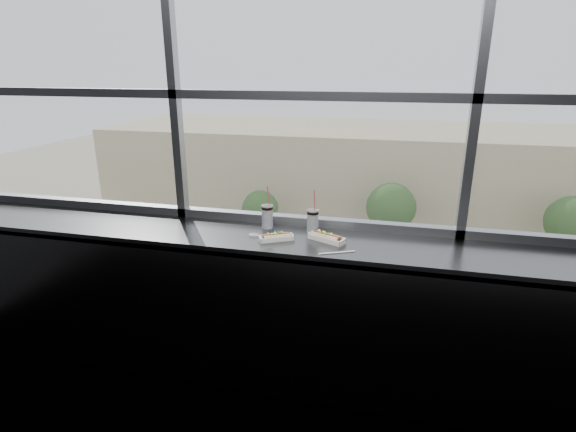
% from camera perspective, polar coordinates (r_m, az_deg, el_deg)
% --- Properties ---
extents(wall_back_lower, '(6.00, 0.00, 6.00)m').
position_cam_1_polar(wall_back_lower, '(3.45, 2.92, -9.80)').
color(wall_back_lower, black).
rests_on(wall_back_lower, ground).
extents(window_glass, '(6.00, 0.00, 6.00)m').
position_cam_1_polar(window_glass, '(3.06, 3.56, 20.63)').
color(window_glass, silver).
rests_on(window_glass, ground).
extents(window_mullions, '(6.00, 0.08, 2.40)m').
position_cam_1_polar(window_mullions, '(3.04, 3.49, 20.64)').
color(window_mullions, gray).
rests_on(window_mullions, ground).
extents(counter, '(6.00, 0.55, 0.06)m').
position_cam_1_polar(counter, '(2.98, 2.09, -3.44)').
color(counter, '#5A5A5A').
rests_on(counter, ground).
extents(counter_fascia, '(6.00, 0.04, 1.04)m').
position_cam_1_polar(counter_fascia, '(3.00, 0.97, -14.48)').
color(counter_fascia, '#5A5A5A').
rests_on(counter_fascia, ground).
extents(hotdog_tray_left, '(0.23, 0.17, 0.06)m').
position_cam_1_polar(hotdog_tray_left, '(2.94, -1.49, -2.69)').
color(hotdog_tray_left, white).
rests_on(hotdog_tray_left, counter).
extents(hotdog_tray_right, '(0.26, 0.18, 0.06)m').
position_cam_1_polar(hotdog_tray_right, '(2.94, 4.92, -2.72)').
color(hotdog_tray_right, white).
rests_on(hotdog_tray_right, counter).
extents(soda_cup_left, '(0.09, 0.09, 0.31)m').
position_cam_1_polar(soda_cup_left, '(3.15, -2.65, 0.07)').
color(soda_cup_left, white).
rests_on(soda_cup_left, counter).
extents(soda_cup_right, '(0.08, 0.08, 0.31)m').
position_cam_1_polar(soda_cup_right, '(3.05, 3.15, -0.54)').
color(soda_cup_right, white).
rests_on(soda_cup_right, counter).
extents(loose_straw, '(0.21, 0.10, 0.01)m').
position_cam_1_polar(loose_straw, '(2.76, 6.21, -4.64)').
color(loose_straw, white).
rests_on(loose_straw, counter).
extents(wrapper, '(0.09, 0.06, 0.02)m').
position_cam_1_polar(wrapper, '(3.02, -4.35, -2.37)').
color(wrapper, silver).
rests_on(wrapper, counter).
extents(plaza_ground, '(120.00, 120.00, 0.00)m').
position_cam_1_polar(plaza_ground, '(48.33, 12.37, 2.22)').
color(plaza_ground, tan).
rests_on(plaza_ground, ground).
extents(street_asphalt, '(80.00, 10.00, 0.06)m').
position_cam_1_polar(street_asphalt, '(26.49, 10.77, -11.64)').
color(street_asphalt, black).
rests_on(street_asphalt, plaza_ground).
extents(far_sidewalk, '(80.00, 6.00, 0.04)m').
position_cam_1_polar(far_sidewalk, '(33.68, 11.55, -4.92)').
color(far_sidewalk, tan).
rests_on(far_sidewalk, plaza_ground).
extents(far_building, '(50.00, 14.00, 8.00)m').
position_cam_1_polar(far_building, '(42.01, 12.51, 5.43)').
color(far_building, '#BFB087').
rests_on(far_building, plaza_ground).
extents(car_far_c, '(3.05, 6.44, 2.09)m').
position_cam_1_polar(car_far_c, '(31.51, 32.71, -7.18)').
color(car_far_c, beige).
rests_on(car_far_c, street_asphalt).
extents(car_near_d, '(3.27, 6.98, 2.27)m').
position_cam_1_polar(car_near_d, '(23.27, 27.45, -14.85)').
color(car_near_d, white).
rests_on(car_near_d, street_asphalt).
extents(car_far_a, '(3.42, 6.66, 2.13)m').
position_cam_1_polar(car_far_a, '(31.69, -8.70, -4.10)').
color(car_far_a, black).
rests_on(car_far_a, street_asphalt).
extents(car_near_b, '(3.05, 5.85, 1.86)m').
position_cam_1_polar(car_near_b, '(23.95, -8.23, -12.32)').
color(car_near_b, '#302928').
rests_on(car_near_b, street_asphalt).
extents(car_near_a, '(2.79, 6.54, 2.17)m').
position_cam_1_polar(car_near_a, '(27.44, -23.61, -9.22)').
color(car_near_a, silver).
rests_on(car_near_a, street_asphalt).
extents(car_far_b, '(3.27, 7.11, 2.32)m').
position_cam_1_polar(car_far_b, '(29.67, 18.21, -6.27)').
color(car_far_b, '#5C2610').
rests_on(car_far_b, street_asphalt).
extents(pedestrian_b, '(0.64, 0.85, 1.91)m').
position_cam_1_polar(pedestrian_b, '(34.24, 9.07, -2.60)').
color(pedestrian_b, '#66605B').
rests_on(pedestrian_b, far_sidewalk).
extents(pedestrian_a, '(0.75, 1.00, 2.25)m').
position_cam_1_polar(pedestrian_a, '(33.05, 0.35, -2.83)').
color(pedestrian_a, '#66605B').
rests_on(pedestrian_a, far_sidewalk).
extents(tree_left, '(2.77, 2.77, 4.33)m').
position_cam_1_polar(tree_left, '(34.03, -3.57, 0.94)').
color(tree_left, '#47382B').
rests_on(tree_left, far_sidewalk).
extents(tree_center, '(3.51, 3.51, 5.48)m').
position_cam_1_polar(tree_center, '(32.40, 12.94, 1.02)').
color(tree_center, '#47382B').
rests_on(tree_center, far_sidewalk).
extents(tree_right, '(3.40, 3.40, 5.31)m').
position_cam_1_polar(tree_right, '(34.42, 32.40, -0.64)').
color(tree_right, '#47382B').
rests_on(tree_right, far_sidewalk).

